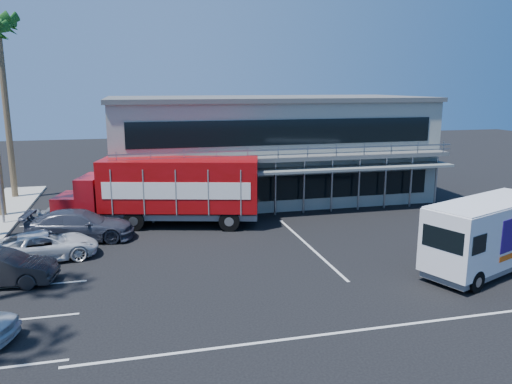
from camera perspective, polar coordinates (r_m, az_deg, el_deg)
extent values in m
plane|color=black|center=(22.75, 3.80, -8.83)|extent=(120.00, 120.00, 0.00)
cube|color=gray|center=(36.78, 1.26, 4.91)|extent=(22.00, 10.00, 7.00)
cube|color=#515454|center=(36.50, 1.28, 10.61)|extent=(22.40, 10.40, 0.30)
cube|color=#515454|center=(31.44, 3.93, 3.83)|extent=(22.00, 1.20, 0.25)
cube|color=gray|center=(30.86, 4.25, 4.61)|extent=(22.00, 0.08, 0.90)
cube|color=slate|center=(31.27, 4.07, 2.49)|extent=(22.00, 1.80, 0.15)
cube|color=black|center=(32.33, 3.56, 0.47)|extent=(20.00, 0.06, 1.60)
cube|color=black|center=(31.80, 3.65, 6.84)|extent=(20.00, 0.06, 1.60)
cylinder|color=brown|center=(39.71, -26.58, 7.81)|extent=(0.44, 0.44, 12.00)
cube|color=maroon|center=(31.38, -20.27, -1.51)|extent=(2.18, 2.86, 1.35)
cube|color=maroon|center=(30.82, -18.20, -0.42)|extent=(1.81, 3.02, 2.37)
cube|color=black|center=(30.68, -18.28, 0.81)|extent=(0.67, 2.33, 0.79)
cube|color=#99090D|center=(29.38, -8.68, 0.92)|extent=(9.45, 5.03, 2.93)
cube|color=slate|center=(29.77, -8.57, -2.38)|extent=(9.34, 4.63, 0.34)
cube|color=white|center=(28.03, -9.15, 0.13)|extent=(8.04, 2.15, 0.96)
cube|color=white|center=(30.78, -8.24, 1.23)|extent=(8.04, 2.15, 0.96)
cylinder|color=black|center=(30.26, -20.42, -3.07)|extent=(1.21, 0.57, 1.17)
cylinder|color=black|center=(32.51, -18.87, -1.94)|extent=(1.21, 0.57, 1.17)
cylinder|color=black|center=(29.15, -13.79, -3.21)|extent=(1.21, 0.57, 1.17)
cylinder|color=black|center=(31.48, -12.66, -2.02)|extent=(1.21, 0.57, 1.17)
cylinder|color=black|center=(28.27, -3.08, -3.35)|extent=(1.21, 0.57, 1.17)
cylinder|color=black|center=(30.66, -2.76, -2.11)|extent=(1.21, 0.57, 1.17)
cube|color=white|center=(24.05, 24.90, -4.16)|extent=(7.00, 4.60, 2.65)
cube|color=slate|center=(24.48, 24.59, -7.47)|extent=(6.67, 4.29, 0.33)
cube|color=black|center=(21.24, 20.57, -5.07)|extent=(0.76, 1.75, 0.90)
cube|color=white|center=(23.73, 25.19, -1.02)|extent=(6.86, 4.51, 0.08)
cube|color=#230B63|center=(25.19, 23.52, -2.89)|extent=(3.17, 1.31, 1.42)
cylinder|color=black|center=(22.04, 23.80, -9.33)|extent=(0.95, 0.60, 0.91)
cylinder|color=black|center=(23.02, 19.47, -8.07)|extent=(0.95, 0.60, 0.91)
cylinder|color=black|center=(26.58, 24.87, -5.81)|extent=(0.95, 0.60, 0.91)
imported|color=black|center=(23.35, -27.20, -7.76)|extent=(4.56, 2.12, 1.45)
imported|color=silver|center=(25.71, -23.04, -5.71)|extent=(5.26, 3.27, 1.36)
imported|color=#343846|center=(28.18, -19.46, -3.62)|extent=(5.84, 2.92, 1.63)
imported|color=gray|center=(31.58, -20.07, -2.18)|extent=(4.48, 2.61, 1.43)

